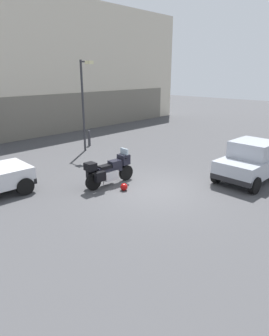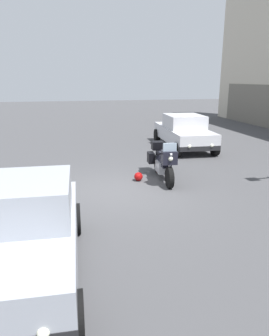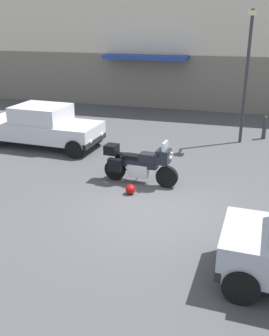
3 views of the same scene
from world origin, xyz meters
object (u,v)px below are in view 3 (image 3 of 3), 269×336
car_sedan_far (42,126)px  streetlamp_curbside (247,65)px  motorcycle (139,163)px  bollard_curbside (265,127)px  helmet (130,189)px

car_sedan_far → streetlamp_curbside: (7.22, 2.46, 2.18)m
motorcycle → bollard_curbside: (3.62, 5.81, -0.12)m
bollard_curbside → motorcycle: bearing=-122.0°
motorcycle → car_sedan_far: 5.13m
helmet → car_sedan_far: 5.59m
motorcycle → streetlamp_curbside: size_ratio=0.46×
streetlamp_curbside → helmet: bearing=-115.5°
motorcycle → streetlamp_curbside: streetlamp_curbside is taller
helmet → car_sedan_far: (-4.48, 3.29, 0.64)m
motorcycle → car_sedan_far: bearing=156.0°
helmet → streetlamp_curbside: (2.74, 5.74, 2.83)m
bollard_curbside → car_sedan_far: bearing=-157.6°
streetlamp_curbside → motorcycle: bearing=-119.0°
car_sedan_far → bollard_curbside: car_sedan_far is taller
motorcycle → streetlamp_curbside: (2.73, 4.92, 2.34)m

